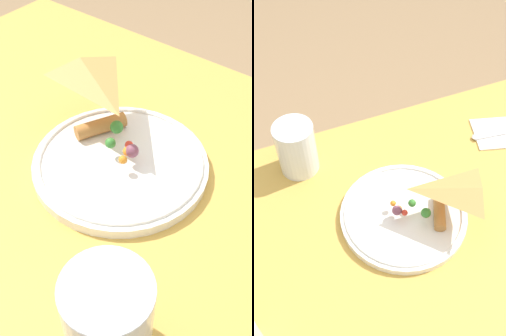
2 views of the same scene
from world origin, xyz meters
TOP-DOWN VIEW (x-y plane):
  - ground_plane at (0.00, 0.00)m, footprint 6.00×6.00m
  - dining_table at (0.00, 0.00)m, footprint 0.94×0.66m
  - plate_pizza at (0.07, -0.02)m, footprint 0.27×0.27m
  - milk_glass at (0.24, -0.24)m, footprint 0.09×0.09m

SIDE VIEW (x-z plane):
  - ground_plane at x=0.00m, z-range 0.00..0.00m
  - dining_table at x=0.00m, z-range 0.23..0.94m
  - plate_pizza at x=0.07m, z-range 0.70..0.75m
  - milk_glass at x=0.24m, z-range 0.71..0.84m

